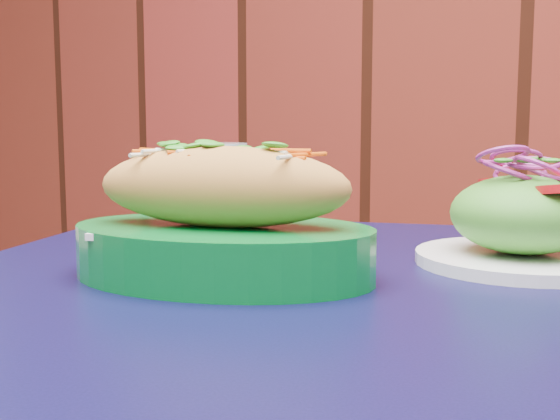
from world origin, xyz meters
The scene contains 4 objects.
cafe_table centered at (-0.26, 1.85, 0.66)m, with size 1.02×1.02×0.75m.
banh_mi_basket centered at (-0.37, 1.81, 0.80)m, with size 0.32×0.26×0.13m.
salad_plate centered at (-0.16, 2.02, 0.79)m, with size 0.21×0.21×0.12m.
water_glass centered at (-0.54, 2.03, 0.81)m, with size 0.07×0.07×0.12m, color silver.
Camera 1 is at (0.02, 1.31, 0.89)m, focal length 45.00 mm.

